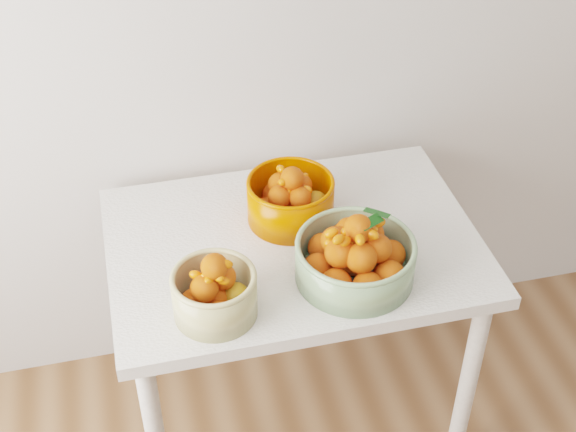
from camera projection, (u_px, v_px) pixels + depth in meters
name	position (u px, v px, depth m)	size (l,w,h in m)	color
table	(293.00, 266.00, 2.23)	(1.00, 0.70, 0.75)	silver
bowl_cream	(214.00, 292.00, 1.92)	(0.21, 0.21, 0.18)	tan
bowl_green	(355.00, 257.00, 2.01)	(0.39, 0.39, 0.20)	gray
bowl_orange	(291.00, 199.00, 2.20)	(0.27, 0.27, 0.17)	#C54100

